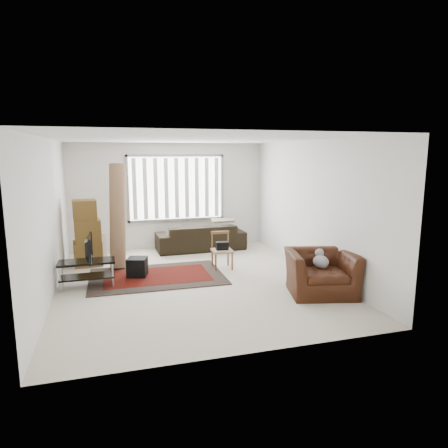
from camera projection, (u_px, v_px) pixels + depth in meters
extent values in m
plane|color=beige|center=(193.00, 281.00, 7.75)|extent=(6.00, 6.00, 0.00)
cube|color=white|center=(191.00, 139.00, 7.27)|extent=(5.00, 6.00, 0.02)
cube|color=white|center=(169.00, 196.00, 10.35)|extent=(5.00, 0.02, 2.70)
cube|color=white|center=(245.00, 248.00, 4.68)|extent=(5.00, 0.02, 2.70)
cube|color=white|center=(49.00, 218.00, 6.82)|extent=(0.02, 6.00, 2.70)
cube|color=white|center=(312.00, 207.00, 8.20)|extent=(0.02, 6.00, 2.70)
cube|color=white|center=(176.00, 188.00, 10.35)|extent=(2.40, 0.01, 1.60)
cube|color=gray|center=(176.00, 188.00, 10.33)|extent=(2.52, 0.06, 1.72)
cube|color=white|center=(177.00, 188.00, 10.29)|extent=(2.40, 0.02, 1.55)
cube|color=black|center=(157.00, 276.00, 7.98)|extent=(2.64, 1.78, 0.02)
cube|color=#480C06|center=(157.00, 276.00, 7.98)|extent=(2.09, 1.22, 0.00)
cube|color=black|center=(86.00, 262.00, 7.30)|extent=(1.00, 0.45, 0.04)
cube|color=black|center=(87.00, 276.00, 7.35)|extent=(0.96, 0.42, 0.03)
cylinder|color=#B2B2B7|center=(60.00, 279.00, 7.04)|extent=(0.03, 0.03, 0.50)
cylinder|color=#B2B2B7|center=(113.00, 275.00, 7.29)|extent=(0.03, 0.03, 0.50)
cylinder|color=#B2B2B7|center=(62.00, 273.00, 7.40)|extent=(0.03, 0.03, 0.50)
cylinder|color=#B2B2B7|center=(112.00, 269.00, 7.65)|extent=(0.03, 0.03, 0.50)
imported|color=black|center=(86.00, 248.00, 7.26)|extent=(0.11, 0.81, 0.47)
cube|color=black|center=(137.00, 267.00, 7.96)|extent=(0.46, 0.46, 0.37)
cube|color=brown|center=(88.00, 253.00, 8.80)|extent=(0.64, 0.59, 0.54)
cube|color=brown|center=(88.00, 231.00, 8.69)|extent=(0.58, 0.54, 0.48)
cube|color=brown|center=(84.00, 210.00, 8.64)|extent=(0.53, 0.53, 0.43)
cube|color=silver|center=(93.00, 249.00, 8.80)|extent=(0.57, 0.28, 0.70)
cylinder|color=brown|center=(118.00, 216.00, 8.52)|extent=(0.48, 0.77, 2.24)
imported|color=black|center=(201.00, 233.00, 10.19)|extent=(2.25, 1.01, 0.86)
cube|color=#90785E|center=(222.00, 251.00, 8.50)|extent=(0.44, 0.44, 0.05)
cylinder|color=brown|center=(216.00, 262.00, 8.33)|extent=(0.04, 0.04, 0.39)
cylinder|color=brown|center=(232.00, 261.00, 8.41)|extent=(0.04, 0.04, 0.39)
cylinder|color=brown|center=(212.00, 258.00, 8.67)|extent=(0.04, 0.04, 0.39)
cylinder|color=brown|center=(228.00, 257.00, 8.75)|extent=(0.04, 0.04, 0.39)
cube|color=brown|center=(220.00, 232.00, 8.62)|extent=(0.40, 0.06, 0.06)
cube|color=brown|center=(212.00, 240.00, 8.61)|extent=(0.04, 0.04, 0.39)
cube|color=brown|center=(228.00, 239.00, 8.69)|extent=(0.04, 0.04, 0.39)
cube|color=black|center=(222.00, 246.00, 8.49)|extent=(0.27, 0.16, 0.17)
imported|color=#39180B|center=(321.00, 270.00, 6.99)|extent=(1.37, 1.26, 0.86)
ellipsoid|color=#59595B|center=(322.00, 263.00, 6.96)|extent=(0.30, 0.36, 0.21)
sphere|color=#59595B|center=(320.00, 253.00, 7.10)|extent=(0.16, 0.16, 0.16)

